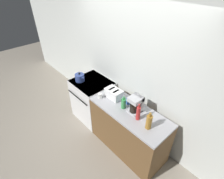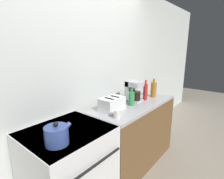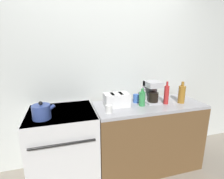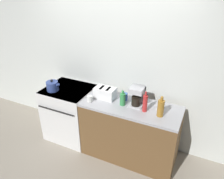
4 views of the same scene
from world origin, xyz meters
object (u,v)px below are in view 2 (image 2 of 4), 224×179
object	(u,v)px
kettle	(57,135)
toaster	(112,104)
bottle_amber	(153,89)
cup_white	(117,114)
stove	(69,172)
coffee_maker	(133,91)
bottle_green	(131,98)
bottle_red	(145,92)
cup_blue	(122,100)

from	to	relation	value
kettle	toaster	distance (m)	0.87
bottle_amber	cup_white	bearing A→B (deg)	-175.59
stove	toaster	distance (m)	0.85
coffee_maker	bottle_green	bearing A→B (deg)	-152.90
stove	bottle_red	world-z (taller)	bottle_red
toaster	cup_white	xyz separation A→B (m)	(-0.15, -0.19, -0.04)
kettle	bottle_red	size ratio (longest dim) A/B	0.80
bottle_red	coffee_maker	bearing A→B (deg)	142.25
kettle	cup_blue	bearing A→B (deg)	10.12
stove	bottle_amber	xyz separation A→B (m)	(1.52, -0.12, 0.57)
bottle_red	bottle_green	size ratio (longest dim) A/B	1.33
bottle_green	cup_blue	distance (m)	0.14
stove	coffee_maker	bearing A→B (deg)	0.91
coffee_maker	stove	bearing A→B (deg)	-179.09
cup_white	bottle_green	bearing A→B (deg)	14.54
coffee_maker	toaster	bearing A→B (deg)	-177.81
coffee_maker	cup_white	bearing A→B (deg)	-161.70
kettle	bottle_green	size ratio (longest dim) A/B	1.06
bottle_amber	bottle_red	xyz separation A→B (m)	(-0.22, 0.02, 0.00)
stove	toaster	xyz separation A→B (m)	(0.67, -0.00, 0.53)
stove	bottle_amber	bearing A→B (deg)	-4.38
bottle_green	cup_white	distance (m)	0.48
coffee_maker	bottle_amber	xyz separation A→B (m)	(0.36, -0.14, -0.03)
coffee_maker	cup_white	distance (m)	0.68
bottle_green	toaster	bearing A→B (deg)	166.59
bottle_amber	bottle_green	bearing A→B (deg)	175.58
coffee_maker	cup_blue	xyz separation A→B (m)	(-0.20, 0.04, -0.09)
bottle_amber	bottle_green	xyz separation A→B (m)	(-0.54, 0.04, -0.03)
stove	cup_white	bearing A→B (deg)	-20.58
bottle_red	cup_blue	size ratio (longest dim) A/B	2.69
coffee_maker	bottle_amber	bearing A→B (deg)	-20.39
stove	cup_blue	bearing A→B (deg)	3.71
bottle_amber	kettle	bearing A→B (deg)	-179.14
cup_blue	cup_white	bearing A→B (deg)	-149.85
stove	coffee_maker	xyz separation A→B (m)	(1.16, 0.02, 0.60)
bottle_green	cup_blue	bearing A→B (deg)	98.36
kettle	toaster	bearing A→B (deg)	9.42
cup_blue	bottle_green	bearing A→B (deg)	-81.64
bottle_amber	bottle_green	distance (m)	0.55
stove	cup_white	xyz separation A→B (m)	(0.52, -0.19, 0.49)
toaster	cup_blue	distance (m)	0.30
cup_blue	cup_white	size ratio (longest dim) A/B	1.19
kettle	coffee_maker	size ratio (longest dim) A/B	0.83
bottle_amber	bottle_green	world-z (taller)	bottle_amber
kettle	cup_blue	distance (m)	1.16
kettle	cup_white	bearing A→B (deg)	-4.20
toaster	bottle_red	xyz separation A→B (m)	(0.64, -0.10, 0.04)
stove	bottle_amber	size ratio (longest dim) A/B	3.24
kettle	bottle_red	bearing A→B (deg)	1.77
bottle_amber	bottle_green	size ratio (longest dim) A/B	1.28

